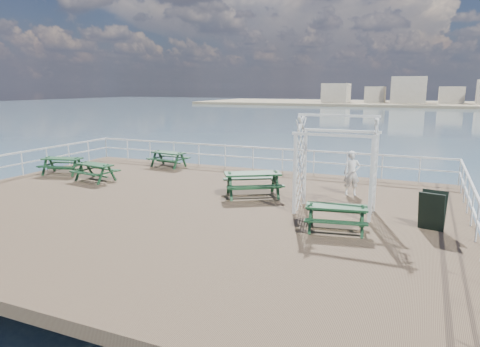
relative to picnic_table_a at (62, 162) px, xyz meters
name	(u,v)px	position (x,y,z in m)	size (l,w,h in m)	color
ground	(178,209)	(7.48, -2.34, -0.68)	(18.00, 14.00, 0.30)	brown
sea_backdrop	(445,101)	(20.01, 131.73, -1.04)	(300.00, 300.00, 9.20)	#40596C
railing	(211,166)	(7.40, 0.23, 0.34)	(17.77, 13.76, 1.10)	silver
picnic_table_a	(62,162)	(0.00, 0.00, 0.00)	(2.00, 1.76, 0.84)	#14381A
picnic_table_b	(168,156)	(3.41, 3.43, -0.01)	(1.83, 1.54, 0.82)	#14381A
picnic_table_c	(253,179)	(9.36, -0.27, 0.09)	(2.55, 2.42, 0.98)	#14381A
picnic_table_d	(95,168)	(2.32, -0.50, -0.02)	(1.84, 1.57, 0.81)	#14381A
picnic_table_e	(336,213)	(12.87, -2.87, -0.02)	(1.85, 1.59, 0.80)	#14381A
trellis_arbor	(336,170)	(12.48, -1.14, 0.83)	(2.49, 1.36, 3.07)	silver
sandwich_board	(432,211)	(15.28, -1.77, 0.00)	(0.76, 0.63, 1.10)	black
person	(352,173)	(12.61, 1.30, 0.28)	(0.59, 0.39, 1.62)	silver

